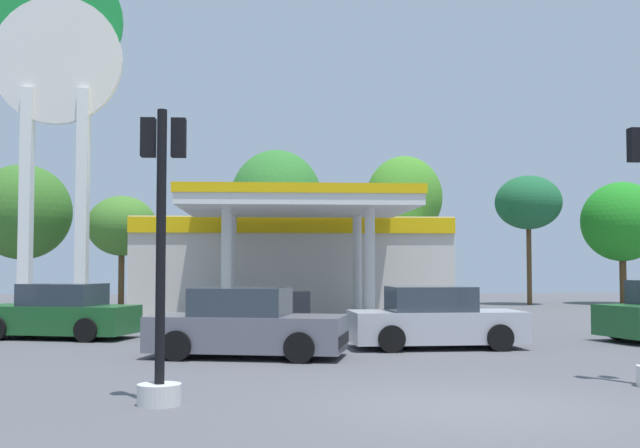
# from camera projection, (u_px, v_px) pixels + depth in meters

# --- Properties ---
(ground_plane) EXTENTS (90.00, 90.00, 0.00)m
(ground_plane) POSITION_uv_depth(u_px,v_px,m) (475.00, 407.00, 11.11)
(ground_plane) COLOR #56565B
(ground_plane) RESTS_ON ground
(gas_station) EXTENTS (12.51, 12.31, 4.44)m
(gas_station) POSITION_uv_depth(u_px,v_px,m) (292.00, 261.00, 32.21)
(gas_station) COLOR beige
(gas_station) RESTS_ON ground
(station_pole_sign) EXTENTS (4.75, 0.56, 13.31)m
(station_pole_sign) POSITION_uv_depth(u_px,v_px,m) (57.00, 85.00, 29.07)
(station_pole_sign) COLOR white
(station_pole_sign) RESTS_ON ground
(car_1) EXTENTS (4.45, 2.59, 1.50)m
(car_1) POSITION_uv_depth(u_px,v_px,m) (246.00, 326.00, 17.12)
(car_1) COLOR black
(car_1) RESTS_ON ground
(car_2) EXTENTS (4.45, 2.73, 1.49)m
(car_2) POSITION_uv_depth(u_px,v_px,m) (59.00, 314.00, 21.51)
(car_2) COLOR black
(car_2) RESTS_ON ground
(car_4) EXTENTS (4.21, 2.06, 1.48)m
(car_4) POSITION_uv_depth(u_px,v_px,m) (435.00, 320.00, 19.01)
(car_4) COLOR black
(car_4) RESTS_ON ground
(traffic_signal_1) EXTENTS (0.65, 0.67, 4.23)m
(traffic_signal_1) POSITION_uv_depth(u_px,v_px,m) (161.00, 283.00, 11.38)
(traffic_signal_1) COLOR silver
(traffic_signal_1) RESTS_ON ground
(tree_0) EXTENTS (4.64, 4.64, 6.85)m
(tree_0) POSITION_uv_depth(u_px,v_px,m) (23.00, 212.00, 38.24)
(tree_0) COLOR brown
(tree_0) RESTS_ON ground
(tree_1) EXTENTS (3.26, 3.26, 5.28)m
(tree_1) POSITION_uv_depth(u_px,v_px,m) (122.00, 226.00, 37.71)
(tree_1) COLOR brown
(tree_1) RESTS_ON ground
(tree_2) EXTENTS (4.62, 4.62, 7.78)m
(tree_2) POSITION_uv_depth(u_px,v_px,m) (276.00, 201.00, 39.82)
(tree_2) COLOR brown
(tree_2) RESTS_ON ground
(tree_3) EXTENTS (3.62, 3.62, 7.19)m
(tree_3) POSITION_uv_depth(u_px,v_px,m) (404.00, 198.00, 37.82)
(tree_3) COLOR brown
(tree_3) RESTS_ON ground
(tree_4) EXTENTS (3.33, 3.33, 6.51)m
(tree_4) POSITION_uv_depth(u_px,v_px,m) (528.00, 203.00, 39.97)
(tree_4) COLOR brown
(tree_4) RESTS_ON ground
(tree_5) EXTENTS (4.10, 4.10, 6.25)m
(tree_5) POSITION_uv_depth(u_px,v_px,m) (622.00, 222.00, 40.53)
(tree_5) COLOR brown
(tree_5) RESTS_ON ground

